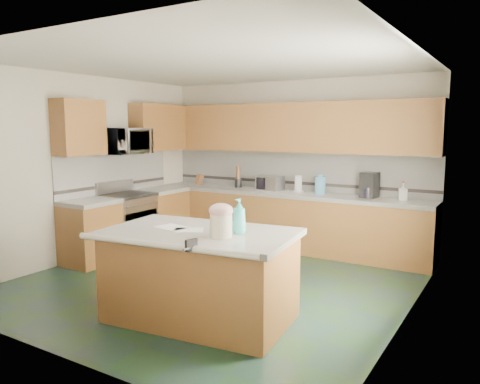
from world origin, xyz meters
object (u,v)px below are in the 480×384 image
Objects in this scene: island_base at (200,278)px; treat_jar at (221,226)px; knife_block at (199,179)px; toaster_oven at (270,183)px; coffee_maker at (370,185)px; soap_bottle_island at (239,216)px; island_top at (200,234)px.

treat_jar is (0.34, -0.12, 0.60)m from island_base.
treat_jar reaches higher than knife_block.
toaster_oven reaches higher than treat_jar.
soap_bottle_island is at bearing -90.64° from coffee_maker.
soap_bottle_island is (0.41, 0.09, 0.20)m from island_top.
coffee_maker is at bearing 7.20° from toaster_oven.
treat_jar is 0.58× the size of coffee_maker.
treat_jar is at bearing -102.80° from soap_bottle_island.
soap_bottle_island is at bearing -30.52° from knife_block.
island_base is 8.18× the size of treat_jar.
island_base is at bearing -68.85° from toaster_oven.
coffee_maker is at bearing 84.53° from treat_jar.
toaster_oven is at bearing 116.04° from soap_bottle_island.
island_top is at bearing -68.85° from toaster_oven.
treat_jar is 0.54× the size of toaster_oven.
island_top is at bearing -36.00° from knife_block.
soap_bottle_island reaches higher than toaster_oven.
island_base is 4.39× the size of toaster_oven.
island_top is 4.64× the size of toaster_oven.
toaster_oven reaches higher than island_base.
coffee_maker is (3.06, 0.03, 0.09)m from knife_block.
toaster_oven reaches higher than knife_block.
island_top is 3.82m from knife_block.
island_top reaches higher than island_base.
coffee_maker is at bearing 86.15° from soap_bottle_island.
island_base is at bearing 173.14° from island_top.
island_top is 0.46m from soap_bottle_island.
soap_bottle_island is 0.92× the size of coffee_maker.
soap_bottle_island is at bearing 6.22° from island_top.
treat_jar is at bearing -91.26° from coffee_maker.
treat_jar is 3.41m from toaster_oven.
knife_block is (-2.26, 3.08, 0.12)m from island_top.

